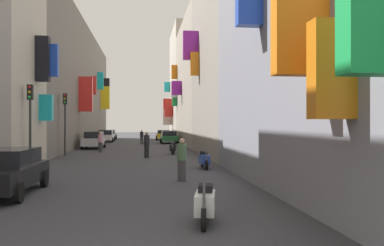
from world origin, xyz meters
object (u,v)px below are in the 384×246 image
(pedestrian_crossing, at_px, (147,145))
(pedestrian_near_right, at_px, (182,160))
(parked_car_silver, at_px, (94,140))
(parked_car_white, at_px, (106,136))
(parked_car_grey, at_px, (110,134))
(parked_car_green, at_px, (169,137))
(scooter_black, at_px, (173,148))
(traffic_light_far_corner, at_px, (30,112))
(scooter_blue, at_px, (204,159))
(pedestrian_mid_street, at_px, (100,142))
(parked_car_yellow, at_px, (163,135))
(parked_car_black, at_px, (7,171))
(scooter_white, at_px, (205,203))
(pedestrian_near_left, at_px, (142,137))
(traffic_light_near_corner, at_px, (65,113))

(pedestrian_crossing, bearing_deg, pedestrian_near_right, -83.06)
(parked_car_silver, bearing_deg, parked_car_white, 90.73)
(parked_car_silver, bearing_deg, pedestrian_near_right, -74.33)
(parked_car_grey, bearing_deg, parked_car_green, -58.06)
(scooter_black, relative_size, traffic_light_far_corner, 0.44)
(parked_car_green, bearing_deg, parked_car_grey, 121.94)
(traffic_light_far_corner, bearing_deg, scooter_blue, -3.49)
(parked_car_green, height_order, pedestrian_near_right, pedestrian_near_right)
(traffic_light_far_corner, bearing_deg, pedestrian_mid_street, 79.64)
(parked_car_yellow, relative_size, scooter_black, 2.22)
(parked_car_grey, relative_size, parked_car_black, 0.98)
(parked_car_white, relative_size, parked_car_silver, 1.01)
(parked_car_silver, bearing_deg, scooter_blue, -66.27)
(traffic_light_far_corner, bearing_deg, scooter_white, -58.88)
(parked_car_green, height_order, parked_car_grey, parked_car_green)
(scooter_white, bearing_deg, parked_car_white, 98.38)
(pedestrian_near_left, bearing_deg, pedestrian_near_right, -86.51)
(parked_car_yellow, bearing_deg, traffic_light_far_corner, -103.26)
(pedestrian_near_left, relative_size, traffic_light_near_corner, 0.35)
(parked_car_green, relative_size, traffic_light_near_corner, 0.94)
(parked_car_white, xyz_separation_m, traffic_light_far_corner, (-0.88, -29.85, 2.10))
(parked_car_silver, bearing_deg, pedestrian_crossing, -66.16)
(parked_car_black, xyz_separation_m, pedestrian_crossing, (4.54, 13.18, 0.10))
(pedestrian_mid_street, bearing_deg, parked_car_yellow, 75.29)
(parked_car_black, relative_size, pedestrian_mid_street, 2.78)
(pedestrian_crossing, bearing_deg, traffic_light_near_corner, 157.02)
(parked_car_silver, xyz_separation_m, traffic_light_near_corner, (-0.97, -8.24, 2.18))
(parked_car_grey, height_order, pedestrian_near_right, pedestrian_near_right)
(pedestrian_near_right, height_order, traffic_light_near_corner, traffic_light_near_corner)
(parked_car_black, relative_size, scooter_black, 2.46)
(parked_car_yellow, bearing_deg, parked_car_black, -99.45)
(parked_car_black, bearing_deg, pedestrian_mid_street, 87.16)
(parked_car_yellow, xyz_separation_m, pedestrian_mid_street, (-6.06, -23.08, 0.08))
(pedestrian_near_left, bearing_deg, parked_car_silver, -120.76)
(parked_car_green, relative_size, parked_car_silver, 0.95)
(parked_car_black, height_order, pedestrian_near_right, pedestrian_near_right)
(parked_car_white, bearing_deg, traffic_light_far_corner, -91.69)
(scooter_blue, xyz_separation_m, pedestrian_near_right, (-1.54, -4.28, 0.38))
(scooter_blue, bearing_deg, parked_car_yellow, 90.65)
(scooter_blue, bearing_deg, traffic_light_far_corner, 176.51)
(parked_car_silver, xyz_separation_m, scooter_white, (5.93, -28.23, -0.33))
(parked_car_green, distance_m, traffic_light_near_corner, 18.91)
(parked_car_black, bearing_deg, pedestrian_near_left, 82.46)
(pedestrian_crossing, xyz_separation_m, pedestrian_near_left, (-0.43, 17.83, -0.10))
(parked_car_black, xyz_separation_m, scooter_blue, (7.39, 6.63, -0.30))
(parked_car_black, height_order, scooter_black, parked_car_black)
(scooter_white, xyz_separation_m, pedestrian_near_right, (0.09, 6.75, 0.38))
(scooter_blue, distance_m, pedestrian_crossing, 7.16)
(scooter_black, bearing_deg, pedestrian_near_right, -92.64)
(parked_car_yellow, distance_m, traffic_light_near_corner, 27.73)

